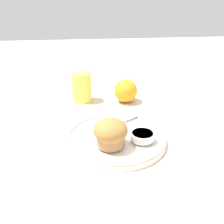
# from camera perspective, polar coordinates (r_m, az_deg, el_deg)

# --- Properties ---
(ground_plane) EXTENTS (3.00, 3.00, 0.00)m
(ground_plane) POSITION_cam_1_polar(r_m,az_deg,el_deg) (0.65, 1.49, -5.95)
(ground_plane) COLOR beige
(plate) EXTENTS (0.25, 0.25, 0.02)m
(plate) POSITION_cam_1_polar(r_m,az_deg,el_deg) (0.63, 1.00, -5.86)
(plate) COLOR silver
(plate) RESTS_ON ground_plane
(muffin) EXTENTS (0.08, 0.08, 0.07)m
(muffin) POSITION_cam_1_polar(r_m,az_deg,el_deg) (0.57, -0.32, -4.78)
(muffin) COLOR #9E7047
(muffin) RESTS_ON plate
(cream_ramekin) EXTENTS (0.06, 0.06, 0.02)m
(cream_ramekin) POSITION_cam_1_polar(r_m,az_deg,el_deg) (0.61, 6.97, -5.37)
(cream_ramekin) COLOR silver
(cream_ramekin) RESTS_ON plate
(berry_pair) EXTENTS (0.03, 0.01, 0.01)m
(berry_pair) POSITION_cam_1_polar(r_m,az_deg,el_deg) (0.68, -0.12, -1.81)
(berry_pair) COLOR #4C194C
(berry_pair) RESTS_ON plate
(butter_knife) EXTENTS (0.14, 0.10, 0.00)m
(butter_knife) POSITION_cam_1_polar(r_m,az_deg,el_deg) (0.68, 0.68, -2.48)
(butter_knife) COLOR silver
(butter_knife) RESTS_ON plate
(orange_fruit) EXTENTS (0.08, 0.08, 0.08)m
(orange_fruit) POSITION_cam_1_polar(r_m,az_deg,el_deg) (0.85, 3.16, 4.85)
(orange_fruit) COLOR orange
(orange_fruit) RESTS_ON ground_plane
(juice_glass) EXTENTS (0.07, 0.07, 0.10)m
(juice_glass) POSITION_cam_1_polar(r_m,az_deg,el_deg) (0.86, -6.92, 5.65)
(juice_glass) COLOR #EAD14C
(juice_glass) RESTS_ON ground_plane
(folded_napkin) EXTENTS (0.16, 0.09, 0.01)m
(folded_napkin) POSITION_cam_1_polar(r_m,az_deg,el_deg) (0.64, -18.94, -7.90)
(folded_napkin) COLOR white
(folded_napkin) RESTS_ON ground_plane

